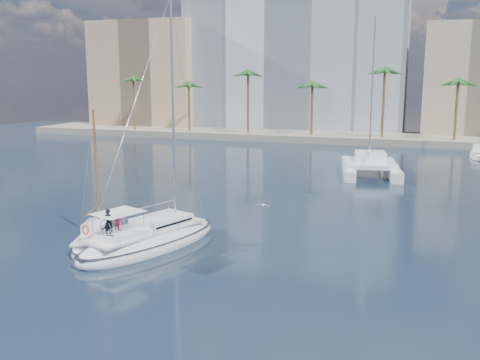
% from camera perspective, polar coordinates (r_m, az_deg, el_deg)
% --- Properties ---
extents(ground, '(160.00, 160.00, 0.00)m').
position_cam_1_polar(ground, '(36.69, -1.28, -6.20)').
color(ground, black).
rests_on(ground, ground).
extents(quay, '(120.00, 14.00, 1.20)m').
position_cam_1_polar(quay, '(95.27, 11.36, 4.51)').
color(quay, gray).
rests_on(quay, ground).
extents(building_modern, '(42.00, 16.00, 28.00)m').
position_cam_1_polar(building_modern, '(108.70, 6.05, 12.49)').
color(building_modern, white).
rests_on(building_modern, ground).
extents(building_tan_left, '(22.00, 14.00, 22.00)m').
position_cam_1_polar(building_tan_left, '(115.38, -9.40, 10.82)').
color(building_tan_left, tan).
rests_on(building_tan_left, ground).
extents(palm_left, '(3.60, 3.60, 12.30)m').
position_cam_1_polar(palm_left, '(101.04, -8.55, 10.45)').
color(palm_left, brown).
rests_on(palm_left, ground).
extents(palm_centre, '(3.60, 3.60, 12.30)m').
position_cam_1_polar(palm_centre, '(90.76, 11.26, 10.34)').
color(palm_centre, brown).
rests_on(palm_centre, ground).
extents(main_sloop, '(7.14, 11.73, 16.61)m').
position_cam_1_polar(main_sloop, '(34.97, -9.59, -6.33)').
color(main_sloop, white).
rests_on(main_sloop, ground).
extents(small_sloop, '(3.85, 6.78, 9.30)m').
position_cam_1_polar(small_sloop, '(36.23, -15.33, -6.21)').
color(small_sloop, white).
rests_on(small_sloop, ground).
extents(catamaran, '(7.89, 12.83, 17.51)m').
position_cam_1_polar(catamaran, '(62.45, 13.70, 1.68)').
color(catamaran, white).
rests_on(catamaran, ground).
extents(seagull, '(1.09, 0.47, 0.20)m').
position_cam_1_polar(seagull, '(41.93, 2.51, -2.69)').
color(seagull, silver).
rests_on(seagull, ground).
extents(moored_yacht_a, '(3.37, 9.52, 11.90)m').
position_cam_1_polar(moored_yacht_a, '(81.08, 24.18, 2.27)').
color(moored_yacht_a, white).
rests_on(moored_yacht_a, ground).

